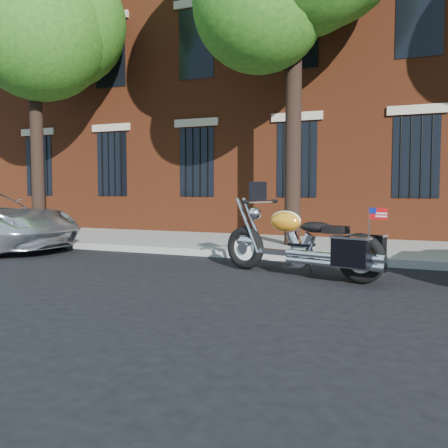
% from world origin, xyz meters
% --- Properties ---
extents(ground, '(120.00, 120.00, 0.00)m').
position_xyz_m(ground, '(0.00, 0.00, 0.00)').
color(ground, black).
rests_on(ground, ground).
extents(curb, '(40.00, 0.16, 0.15)m').
position_xyz_m(curb, '(0.00, 1.38, 0.07)').
color(curb, gray).
rests_on(curb, ground).
extents(sidewalk, '(40.00, 3.60, 0.15)m').
position_xyz_m(sidewalk, '(0.00, 3.26, 0.07)').
color(sidewalk, gray).
rests_on(sidewalk, ground).
extents(building, '(26.00, 10.08, 12.00)m').
position_xyz_m(building, '(0.00, 10.06, 6.00)').
color(building, maroon).
rests_on(building, ground).
extents(tree_left, '(4.12, 3.92, 8.54)m').
position_xyz_m(tree_left, '(-7.08, 2.96, 6.18)').
color(tree_left, black).
rests_on(tree_left, ground).
extents(motorcycle, '(2.86, 1.41, 1.54)m').
position_xyz_m(motorcycle, '(1.63, -0.28, 0.52)').
color(motorcycle, black).
rests_on(motorcycle, ground).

